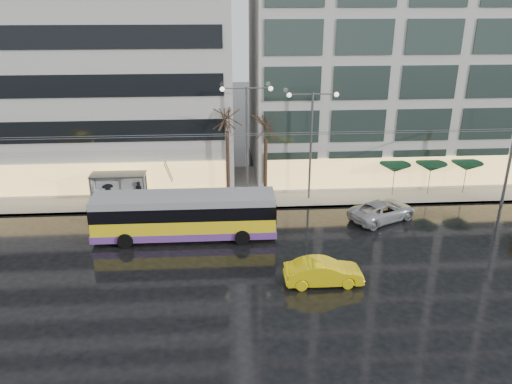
{
  "coord_description": "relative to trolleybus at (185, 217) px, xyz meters",
  "views": [
    {
      "loc": [
        0.16,
        -26.37,
        15.49
      ],
      "look_at": [
        2.31,
        5.0,
        3.04
      ],
      "focal_mm": 35.0,
      "sensor_mm": 36.0,
      "label": 1
    }
  ],
  "objects": [
    {
      "name": "tree_b",
      "position": [
        6.05,
        6.65,
        4.87
      ],
      "size": [
        3.2,
        3.2,
        7.7
      ],
      "color": "black",
      "rests_on": "sidewalk"
    },
    {
      "name": "sedan_silver",
      "position": [
        14.31,
        1.94,
        -0.8
      ],
      "size": [
        5.78,
        4.46,
        1.46
      ],
      "primitive_type": "imported",
      "rotation": [
        0.0,
        0.0,
        2.02
      ],
      "color": "#ABACB0",
      "rests_on": "ground"
    },
    {
      "name": "ground",
      "position": [
        2.55,
        -4.55,
        -1.53
      ],
      "size": [
        140.0,
        140.0,
        0.0
      ],
      "primitive_type": "plane",
      "color": "black",
      "rests_on": "ground"
    },
    {
      "name": "street_lamp_near",
      "position": [
        4.55,
        6.25,
        4.46
      ],
      "size": [
        3.96,
        0.36,
        9.03
      ],
      "color": "#595B60",
      "rests_on": "sidewalk"
    },
    {
      "name": "parasol_a",
      "position": [
        16.55,
        6.45,
        0.91
      ],
      "size": [
        2.5,
        2.5,
        2.65
      ],
      "color": "#595B60",
      "rests_on": "sidewalk"
    },
    {
      "name": "parasol_b",
      "position": [
        19.55,
        6.45,
        0.91
      ],
      "size": [
        2.5,
        2.5,
        2.65
      ],
      "color": "#595B60",
      "rests_on": "sidewalk"
    },
    {
      "name": "pedestrian_a",
      "position": [
        -4.02,
        6.43,
        0.07
      ],
      "size": [
        1.23,
        1.24,
        2.19
      ],
      "color": "black",
      "rests_on": "sidewalk"
    },
    {
      "name": "bus_shelter",
      "position": [
        -5.83,
        6.14,
        0.43
      ],
      "size": [
        4.2,
        1.6,
        2.51
      ],
      "color": "#595B60",
      "rests_on": "sidewalk"
    },
    {
      "name": "pedestrian_c",
      "position": [
        -6.07,
        4.85,
        -0.27
      ],
      "size": [
        1.3,
        1.1,
        2.11
      ],
      "color": "black",
      "rests_on": "sidewalk"
    },
    {
      "name": "trolleybus",
      "position": [
        0.0,
        0.0,
        0.0
      ],
      "size": [
        12.24,
        4.8,
        5.67
      ],
      "color": "yellow",
      "rests_on": "ground"
    },
    {
      "name": "kerb",
      "position": [
        4.55,
        4.5,
        -1.46
      ],
      "size": [
        80.0,
        0.1,
        0.15
      ],
      "primitive_type": "cube",
      "color": "slate",
      "rests_on": "ground"
    },
    {
      "name": "taxi_b",
      "position": [
        8.25,
        -6.43,
        -0.79
      ],
      "size": [
        4.5,
        1.59,
        1.48
      ],
      "primitive_type": "imported",
      "rotation": [
        0.0,
        0.0,
        1.58
      ],
      "color": "yellow",
      "rests_on": "ground"
    },
    {
      "name": "street_lamp_far",
      "position": [
        9.55,
        6.25,
        4.18
      ],
      "size": [
        3.96,
        0.36,
        8.53
      ],
      "color": "#595B60",
      "rests_on": "sidewalk"
    },
    {
      "name": "parasol_c",
      "position": [
        22.55,
        6.45,
        0.91
      ],
      "size": [
        2.5,
        2.5,
        2.65
      ],
      "color": "#595B60",
      "rests_on": "sidewalk"
    },
    {
      "name": "building_left",
      "position": [
        -13.45,
        14.45,
        9.62
      ],
      "size": [
        34.0,
        14.0,
        22.0
      ],
      "primitive_type": "cube",
      "color": "#B9B7B1",
      "rests_on": "sidewalk"
    },
    {
      "name": "pedestrian_b",
      "position": [
        -4.17,
        5.0,
        -0.59
      ],
      "size": [
        0.79,
        0.63,
        1.58
      ],
      "color": "black",
      "rests_on": "sidewalk"
    },
    {
      "name": "sidewalk",
      "position": [
        4.55,
        9.45,
        -1.46
      ],
      "size": [
        80.0,
        10.0,
        0.15
      ],
      "primitive_type": "cube",
      "color": "gray",
      "rests_on": "ground"
    },
    {
      "name": "catenary",
      "position": [
        3.55,
        3.39,
        2.72
      ],
      "size": [
        42.24,
        5.12,
        7.0
      ],
      "color": "#595B60",
      "rests_on": "ground"
    },
    {
      "name": "tree_a",
      "position": [
        3.05,
        6.45,
        5.55
      ],
      "size": [
        3.2,
        3.2,
        8.4
      ],
      "color": "black",
      "rests_on": "sidewalk"
    },
    {
      "name": "building_right",
      "position": [
        21.55,
        14.45,
        11.12
      ],
      "size": [
        32.0,
        14.0,
        25.0
      ],
      "primitive_type": "cube",
      "color": "#B9B7B1",
      "rests_on": "sidewalk"
    }
  ]
}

